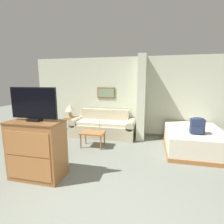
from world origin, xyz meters
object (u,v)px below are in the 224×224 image
Objects in this scene: coffee_table at (93,134)px; tv_dresser at (37,149)px; table_lamp at (70,108)px; couch at (103,127)px; backpack at (197,125)px; bed at (194,139)px; tv at (34,104)px.

coffee_table is 1.79m from tv_dresser.
table_lamp is 0.42× the size of tv_dresser.
couch is 5.15× the size of backpack.
backpack is at bearing -19.82° from couch.
coffee_table is at bearing -91.17° from couch.
coffee_table is at bearing -41.68° from table_lamp.
couch is at bearing -2.67° from table_lamp.
backpack is at bearing 28.82° from tv_dresser.
table_lamp is 0.24× the size of bed.
backpack is (3.18, 1.75, 0.21)m from tv_dresser.
couch is 2.74m from bed.
couch is at bearing 88.83° from coffee_table.
backpack reaches higher than coffee_table.
tv_dresser reaches higher than coffee_table.
coffee_table is 2.07m from tv.
table_lamp is 1.13× the size of backpack.
tv_dresser is 3.86m from bed.
table_lamp reaches higher than couch.
coffee_table is 1.41× the size of table_lamp.
tv_dresser is 3.63m from backpack.
tv_dresser is at bearing -100.96° from couch.
tv_dresser is 0.58× the size of bed.
tv reaches higher than backpack.
tv_dresser reaches higher than bed.
table_lamp is at bearing 165.27° from backpack.
couch is 1.33m from table_lamp.
coffee_table is at bearing -171.11° from bed.
tv reaches higher than couch.
couch is 2.31× the size of tv.
bed is 0.62m from backpack.
bed is at bearing 8.89° from coffee_table.
bed is (2.70, 0.42, -0.08)m from coffee_table.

